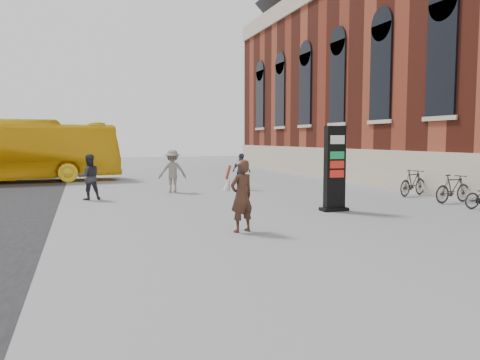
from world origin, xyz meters
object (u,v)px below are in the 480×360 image
object	(u,v)px
info_pylon	(335,169)
pedestrian_c	(242,171)
bike_5	(453,189)
bus	(3,151)
woman	(241,195)
bike_7	(413,183)
pedestrian_a	(89,177)
pedestrian_b	(172,171)

from	to	relation	value
info_pylon	pedestrian_c	bearing A→B (deg)	97.88
pedestrian_c	bike_5	xyz separation A→B (m)	(5.85, -6.73, -0.31)
bus	pedestrian_c	size ratio (longest dim) A/B	7.19
bike_5	woman	bearing A→B (deg)	99.29
bike_7	pedestrian_c	bearing A→B (deg)	32.04
pedestrian_a	bike_5	bearing A→B (deg)	148.17
pedestrian_b	woman	bearing A→B (deg)	93.39
info_pylon	bus	world-z (taller)	bus
bus	woman	bearing A→B (deg)	-159.37
pedestrian_a	pedestrian_b	size ratio (longest dim) A/B	0.94
info_pylon	woman	world-z (taller)	info_pylon
pedestrian_b	pedestrian_c	size ratio (longest dim) A/B	1.11
bus	pedestrian_a	xyz separation A→B (m)	(4.24, -8.94, -0.80)
pedestrian_c	bike_5	world-z (taller)	pedestrian_c
woman	bus	size ratio (longest dim) A/B	0.15
woman	pedestrian_c	distance (m)	9.87
pedestrian_a	bike_5	size ratio (longest dim) A/B	1.00
pedestrian_b	bus	bearing A→B (deg)	-40.58
info_pylon	pedestrian_b	size ratio (longest dim) A/B	1.47
pedestrian_b	pedestrian_c	world-z (taller)	pedestrian_b
bike_5	bike_7	world-z (taller)	bike_7
pedestrian_a	bike_7	world-z (taller)	pedestrian_a
pedestrian_c	bike_7	size ratio (longest dim) A/B	0.93
pedestrian_a	bike_7	distance (m)	12.90
info_pylon	bike_7	bearing A→B (deg)	27.94
bus	pedestrian_c	distance (m)	13.21
info_pylon	bus	bearing A→B (deg)	130.79
woman	bike_5	size ratio (longest dim) A/B	1.04
pedestrian_c	bike_7	world-z (taller)	pedestrian_c
bike_5	bike_7	xyz separation A→B (m)	(0.00, 2.19, 0.02)
pedestrian_b	bike_5	distance (m)	11.25
pedestrian_c	bike_5	bearing A→B (deg)	-174.23
pedestrian_b	pedestrian_a	bearing A→B (deg)	26.79
bike_5	bus	bearing A→B (deg)	43.16
bike_5	pedestrian_b	bearing A→B (deg)	46.82
pedestrian_b	bike_7	world-z (taller)	pedestrian_b
pedestrian_b	bike_5	xyz separation A→B (m)	(9.06, -6.66, -0.40)
info_pylon	bike_5	distance (m)	5.16
woman	pedestrian_a	xyz separation A→B (m)	(-3.51, 7.76, -0.05)
info_pylon	pedestrian_a	xyz separation A→B (m)	(-7.46, 5.46, -0.49)
woman	pedestrian_b	xyz separation A→B (m)	(-0.02, 9.28, 0.00)
woman	bike_7	xyz separation A→B (m)	(9.04, 4.81, -0.39)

